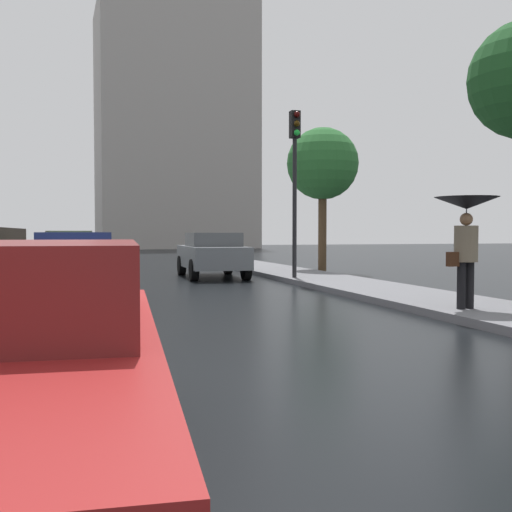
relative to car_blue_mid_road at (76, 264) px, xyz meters
The scene contains 8 objects.
ground 8.68m from the car_blue_mid_road, 79.21° to the right, with size 120.00×120.00×0.00m, color black.
car_blue_mid_road is the anchor object (origin of this frame).
car_green_far_ahead 11.44m from the car_blue_mid_road, 91.55° to the left, with size 2.15×4.27×1.47m.
car_grey_behind_camera 6.85m from the car_blue_mid_road, 53.49° to the left, with size 1.86×3.91×1.40m.
pedestrian_with_umbrella_near 7.69m from the car_blue_mid_road, 35.31° to the right, with size 1.06×1.06×1.86m.
traffic_light 7.11m from the car_blue_mid_road, 26.94° to the left, with size 0.26×0.39×4.66m.
street_tree_mid 11.15m from the car_blue_mid_road, 39.29° to the left, with size 2.51×2.51×5.07m.
distant_tower 44.24m from the car_blue_mid_road, 78.59° to the left, with size 13.76×10.18×25.80m.
Camera 1 is at (-1.59, -4.70, 1.42)m, focal length 42.95 mm.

